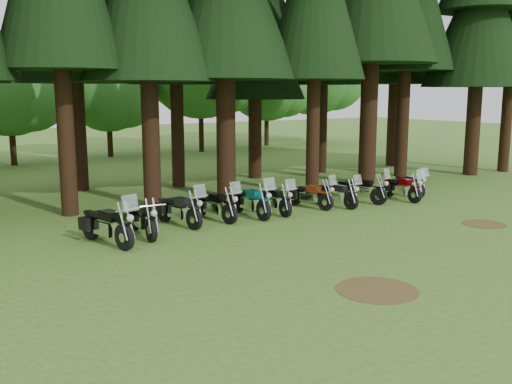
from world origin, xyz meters
TOP-DOWN VIEW (x-y plane):
  - ground at (0.00, 0.00)m, footprint 120.00×120.00m
  - pine_back_4 at (4.04, 13.25)m, footprint 4.94×4.94m
  - decid_3 at (-4.71, 25.13)m, footprint 6.12×5.95m
  - decid_4 at (1.58, 26.32)m, footprint 5.93×5.76m
  - decid_5 at (8.29, 25.71)m, footprint 8.45×8.21m
  - decid_6 at (14.85, 27.01)m, footprint 7.06×6.86m
  - decid_7 at (19.46, 26.83)m, footprint 8.44×8.20m
  - dirt_patch_0 at (-3.00, -2.00)m, footprint 1.80×1.80m
  - dirt_patch_1 at (4.50, 0.50)m, footprint 1.40×1.40m
  - motorcycle_0 at (-6.57, 4.93)m, footprint 0.85×2.50m
  - motorcycle_1 at (-5.34, 5.35)m, footprint 0.41×2.33m
  - motorcycle_2 at (-3.85, 5.90)m, footprint 0.69×2.35m
  - motorcycle_3 at (-2.52, 5.95)m, footprint 0.68×2.29m
  - motorcycle_4 at (-1.18, 5.77)m, footprint 0.44×2.37m
  - motorcycle_5 at (-0.21, 5.74)m, footprint 0.41×2.17m
  - motorcycle_6 at (1.46, 5.77)m, footprint 0.76×2.13m
  - motorcycle_7 at (2.45, 5.39)m, footprint 0.51×2.11m
  - motorcycle_8 at (3.75, 5.45)m, footprint 1.00×2.23m
  - motorcycle_9 at (5.50, 4.95)m, footprint 0.50×2.18m
  - motorcycle_10 at (6.61, 5.53)m, footprint 0.63×2.02m

SIDE VIEW (x-z plane):
  - ground at x=0.00m, z-range 0.00..0.00m
  - dirt_patch_0 at x=-3.00m, z-range 0.00..0.01m
  - dirt_patch_1 at x=4.50m, z-range 0.00..0.01m
  - motorcycle_10 at x=6.61m, z-range -0.21..1.06m
  - motorcycle_7 at x=2.45m, z-range -0.22..1.10m
  - motorcycle_6 at x=1.46m, z-range -0.22..1.12m
  - motorcycle_5 at x=-0.21m, z-range -0.23..1.14m
  - motorcycle_9 at x=5.50m, z-range -0.23..1.14m
  - motorcycle_8 at x=3.75m, z-range -0.24..1.19m
  - motorcycle_3 at x=-2.52m, z-range -0.24..1.20m
  - motorcycle_1 at x=-5.34m, z-range 0.01..0.96m
  - motorcycle_2 at x=-3.85m, z-range -0.24..1.23m
  - motorcycle_4 at x=-1.18m, z-range -0.25..1.25m
  - motorcycle_0 at x=-6.57m, z-range -0.26..1.32m
  - decid_4 at x=1.58m, z-range 0.67..8.07m
  - decid_3 at x=-4.71m, z-range 0.69..8.34m
  - decid_6 at x=14.85m, z-range 0.79..9.61m
  - decid_7 at x=19.46m, z-range 0.95..11.50m
  - decid_5 at x=8.29m, z-range 0.95..11.51m
  - pine_back_4 at x=4.04m, z-range 1.36..15.14m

